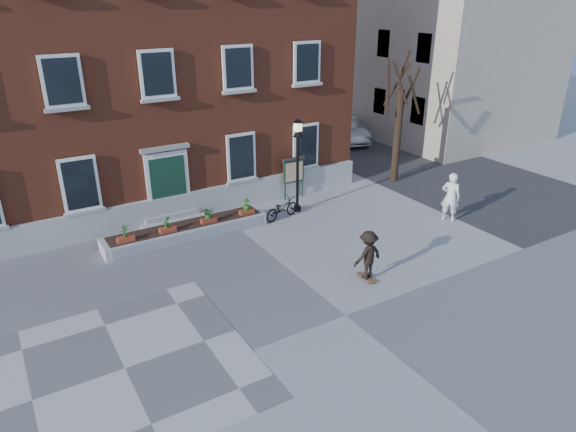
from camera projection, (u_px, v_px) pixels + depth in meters
ground at (346, 315)px, 14.63m from camera, size 100.00×100.00×0.00m
checker_patch at (125, 368)px, 12.56m from camera, size 6.00×6.00×0.01m
bicycle at (282, 208)px, 20.79m from camera, size 1.76×0.93×0.88m
parked_car at (345, 129)px, 31.63m from camera, size 2.65×4.78×1.49m
bystander at (451, 197)px, 20.39m from camera, size 0.80×0.88×2.01m
brick_building at (119, 47)px, 22.12m from camera, size 18.40×10.85×12.60m
planter_assembly at (187, 230)px, 19.19m from camera, size 6.20×1.12×1.15m
bare_tree at (398, 124)px, 24.09m from camera, size 1.83×1.83×6.16m
side_street at (384, 16)px, 35.91m from camera, size 15.20×36.00×14.50m
lamp_post at (298, 153)px, 20.69m from camera, size 0.40×0.40×3.93m
notice_board at (294, 171)px, 22.55m from camera, size 1.10×0.16×1.87m
skateboarder at (368, 255)px, 16.13m from camera, size 1.08×0.78×1.69m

